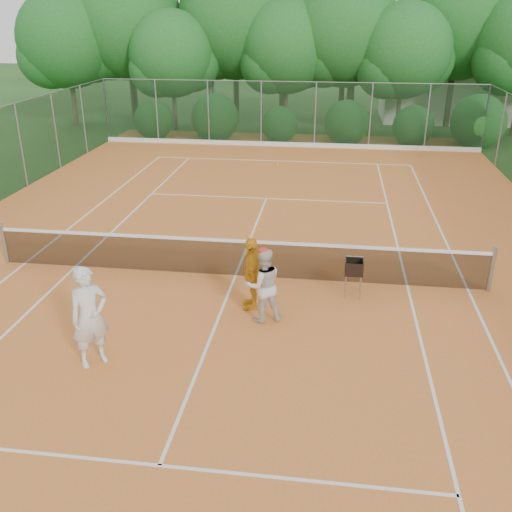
{
  "coord_description": "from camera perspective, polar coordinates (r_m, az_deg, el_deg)",
  "views": [
    {
      "loc": [
        2.21,
        -12.43,
        5.93
      ],
      "look_at": [
        0.68,
        -1.2,
        1.1
      ],
      "focal_mm": 40.0,
      "sensor_mm": 36.0,
      "label": 1
    }
  ],
  "objects": [
    {
      "name": "player_center_grp",
      "position": [
        11.64,
        0.72,
        -2.92
      ],
      "size": [
        0.95,
        0.85,
        1.63
      ],
      "color": "beige",
      "rests_on": "clay_court"
    },
    {
      "name": "stray_ball_a",
      "position": [
        24.54,
        2.2,
        9.22
      ],
      "size": [
        0.07,
        0.07,
        0.07
      ],
      "primitive_type": "sphere",
      "color": "yellow",
      "rests_on": "clay_court"
    },
    {
      "name": "player_yellow",
      "position": [
        12.16,
        -0.44,
        -1.72
      ],
      "size": [
        0.56,
        1.0,
        1.62
      ],
      "primitive_type": "imported",
      "rotation": [
        0.0,
        0.0,
        -1.39
      ],
      "color": "gold",
      "rests_on": "clay_court"
    },
    {
      "name": "ball_hopper",
      "position": [
        12.89,
        9.79,
        -1.18
      ],
      "size": [
        0.38,
        0.38,
        0.86
      ],
      "rotation": [
        0.0,
        0.0,
        -0.25
      ],
      "color": "gray",
      "rests_on": "clay_court"
    },
    {
      "name": "ground",
      "position": [
        13.95,
        -2.08,
        -2.09
      ],
      "size": [
        120.0,
        120.0,
        0.0
      ],
      "primitive_type": "plane",
      "color": "#234C1B",
      "rests_on": "ground"
    },
    {
      "name": "stray_ball_c",
      "position": [
        23.54,
        12.37,
        8.1
      ],
      "size": [
        0.07,
        0.07,
        0.07
      ],
      "primitive_type": "sphere",
      "color": "#B8D832",
      "rests_on": "clay_court"
    },
    {
      "name": "tropical_treeline",
      "position": [
        32.67,
        6.89,
        21.51
      ],
      "size": [
        32.1,
        8.49,
        15.03
      ],
      "color": "brown",
      "rests_on": "ground"
    },
    {
      "name": "club_building",
      "position": [
        37.32,
        18.87,
        15.1
      ],
      "size": [
        8.0,
        5.0,
        3.0
      ],
      "primitive_type": "cube",
      "color": "beige",
      "rests_on": "ground"
    },
    {
      "name": "stray_ball_b",
      "position": [
        25.05,
        -1.16,
        9.52
      ],
      "size": [
        0.07,
        0.07,
        0.07
      ],
      "primitive_type": "sphere",
      "color": "gold",
      "rests_on": "clay_court"
    },
    {
      "name": "clay_court",
      "position": [
        13.94,
        -2.08,
        -2.06
      ],
      "size": [
        18.0,
        36.0,
        0.02
      ],
      "primitive_type": "cube",
      "color": "orange",
      "rests_on": "ground"
    },
    {
      "name": "fence_back",
      "position": [
        27.87,
        3.22,
        13.96
      ],
      "size": [
        18.07,
        0.07,
        3.0
      ],
      "color": "#19381E",
      "rests_on": "clay_court"
    },
    {
      "name": "player_white",
      "position": [
        10.59,
        -16.3,
        -5.86
      ],
      "size": [
        0.81,
        0.81,
        1.91
      ],
      "primitive_type": "imported",
      "rotation": [
        0.0,
        0.0,
        0.79
      ],
      "color": "silver",
      "rests_on": "clay_court"
    },
    {
      "name": "tennis_net",
      "position": [
        13.73,
        -2.12,
        -0.08
      ],
      "size": [
        11.97,
        0.1,
        1.1
      ],
      "color": "gray",
      "rests_on": "clay_court"
    },
    {
      "name": "court_markings",
      "position": [
        13.94,
        -2.09,
        -2.01
      ],
      "size": [
        11.03,
        23.83,
        0.01
      ],
      "color": "white",
      "rests_on": "clay_court"
    }
  ]
}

